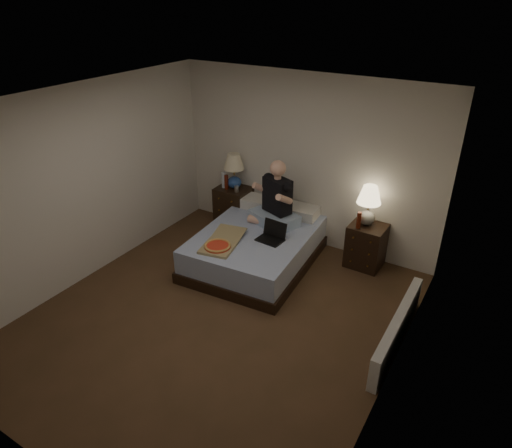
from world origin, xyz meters
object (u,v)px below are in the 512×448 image
Objects in this scene: nightstand_right at (366,246)px; beer_bottle_left at (226,182)px; radiator at (397,329)px; soda_can at (237,189)px; lamp_left at (234,171)px; water_bottle at (224,180)px; lamp_right at (368,206)px; person at (275,193)px; laptop at (270,233)px; nightstand_left at (234,207)px; beer_bottle_right at (359,220)px; pizza_box at (218,247)px; bed at (256,247)px.

beer_bottle_left is (-2.27, -0.07, 0.48)m from nightstand_right.
soda_can is at bearing 156.33° from radiator.
water_bottle is at bearing -154.65° from lamp_left.
lamp_right is 2.23m from beer_bottle_left.
nightstand_right is 0.66× the size of person.
laptop is (0.20, -0.47, -0.34)m from person.
nightstand_left is 3.34m from radiator.
lamp_left is at bearing 175.74° from beer_bottle_right.
pizza_box is (0.67, -1.39, -0.44)m from lamp_left.
lamp_right is 0.35× the size of radiator.
water_bottle reaches higher than bed.
nightstand_left is at bearing 138.65° from soda_can.
lamp_right is at bearing 0.00° from lamp_left.
laptop is at bearing -47.04° from person.
water_bottle is at bearing -177.57° from nightstand_right.
laptop is 0.45× the size of pizza_box.
radiator is (2.17, -0.64, -0.04)m from bed.
radiator is (3.04, -1.39, -0.14)m from nightstand_left.
lamp_left is 1.00× the size of lamp_right.
soda_can reaches higher than radiator.
person reaches higher than lamp_left.
soda_can is 0.43× the size of beer_bottle_left.
nightstand_right is at bearing 23.85° from bed.
lamp_right is at bearing 1.76° from water_bottle.
soda_can is (0.26, -0.04, -0.07)m from water_bottle.
laptop is (-1.01, -0.85, -0.30)m from lamp_right.
beer_bottle_left is (-0.20, 0.01, 0.06)m from soda_can.
water_bottle reaches higher than laptop.
lamp_right is 5.60× the size of soda_can.
pizza_box is at bearing -66.63° from soda_can.
beer_bottle_left is 1.00× the size of beer_bottle_right.
nightstand_right is at bearing 51.69° from beer_bottle_right.
nightstand_right is at bearing 2.33° from soda_can.
beer_bottle_right reaches higher than radiator.
lamp_left reaches higher than water_bottle.
nightstand_right is at bearing -0.72° from lamp_left.
radiator is at bearing -11.43° from laptop.
laptop is 0.21× the size of radiator.
beer_bottle_left is 0.25× the size of person.
beer_bottle_left reaches higher than nightstand_left.
beer_bottle_right is at bearing 127.33° from radiator.
person is (0.93, -0.38, -0.01)m from lamp_left.
nightstand_left is at bearing 27.55° from water_bottle.
laptop reaches higher than nightstand_right.
soda_can reaches higher than pizza_box.
bed is 2.04× the size of person.
nightstand_right is at bearing 121.65° from radiator.
lamp_right is 2.06m from pizza_box.
radiator is (1.90, -0.54, -0.39)m from laptop.
lamp_left is at bearing 103.74° from pizza_box.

